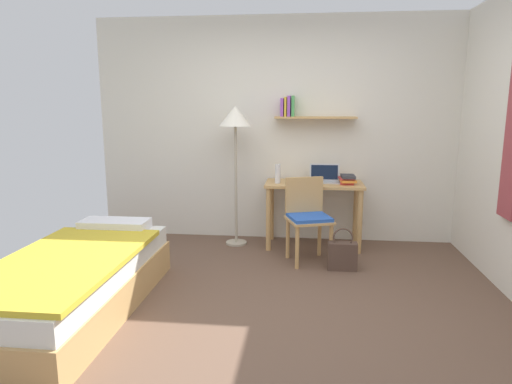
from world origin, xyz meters
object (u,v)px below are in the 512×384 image
water_bottle (278,174)px  handbag (342,255)px  desk (314,195)px  standing_lamp (235,125)px  laptop (324,177)px  desk_chair (308,215)px  bed (74,283)px  book_stack (347,179)px

water_bottle → handbag: 1.18m
desk → handbag: 0.91m
standing_lamp → laptop: 1.17m
desk_chair → standing_lamp: (-0.82, 0.48, 0.89)m
desk → desk_chair: bearing=-97.9°
laptop → desk: bearing=-149.8°
bed → standing_lamp: standing_lamp is taller
desk → book_stack: book_stack is taller
standing_lamp → handbag: (1.16, -0.72, -1.23)m
water_bottle → book_stack: size_ratio=0.88×
desk → water_bottle: size_ratio=5.17×
book_stack → handbag: 0.95m
standing_lamp → handbag: 1.84m
handbag → water_bottle: bearing=135.9°
laptop → book_stack: size_ratio=1.43×
book_stack → handbag: bearing=-97.0°
standing_lamp → book_stack: size_ratio=6.65×
desk_chair → water_bottle: size_ratio=4.09×
desk → laptop: (0.12, 0.07, 0.19)m
water_bottle → bed: bearing=-128.5°
bed → handbag: bed is taller
laptop → water_bottle: water_bottle is taller
standing_lamp → water_bottle: size_ratio=7.55×
bed → water_bottle: water_bottle is taller
desk → laptop: bearing=30.2°
handbag → bed: bearing=-151.3°
standing_lamp → handbag: standing_lamp is taller
bed → laptop: 2.85m
handbag → book_stack: bearing=83.0°
desk → book_stack: size_ratio=4.55×
standing_lamp → laptop: bearing=4.8°
desk_chair → water_bottle: (-0.34, 0.42, 0.36)m
water_bottle → handbag: bearing=-44.1°
desk → laptop: laptop is taller
standing_lamp → water_bottle: standing_lamp is taller
bed → handbag: bearing=28.7°
standing_lamp → desk_chair: bearing=-30.1°
desk_chair → laptop: size_ratio=2.51×
bed → desk_chair: desk_chair is taller
standing_lamp → book_stack: (1.25, -0.02, -0.59)m
laptop → book_stack: (0.25, -0.10, -0.00)m
laptop → bed: bearing=-135.1°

